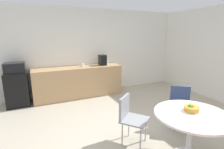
{
  "coord_description": "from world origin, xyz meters",
  "views": [
    {
      "loc": [
        -1.65,
        -2.26,
        1.85
      ],
      "look_at": [
        -0.1,
        1.19,
        0.95
      ],
      "focal_mm": 27.58,
      "sensor_mm": 36.0,
      "label": 1
    }
  ],
  "objects_px": {
    "mug_white": "(83,65)",
    "coffee_maker": "(102,60)",
    "mug_green": "(107,63)",
    "chair_gray": "(129,114)",
    "microwave": "(15,68)",
    "round_table": "(191,123)",
    "fruit_bowl": "(191,108)",
    "chair_navy": "(180,102)",
    "mini_fridge": "(17,89)"
  },
  "relations": [
    {
      "from": "mini_fridge",
      "to": "microwave",
      "type": "distance_m",
      "value": 0.57
    },
    {
      "from": "mini_fridge",
      "to": "coffee_maker",
      "type": "bearing_deg",
      "value": 0.0
    },
    {
      "from": "mini_fridge",
      "to": "chair_gray",
      "type": "relative_size",
      "value": 1.06
    },
    {
      "from": "chair_gray",
      "to": "mug_white",
      "type": "height_order",
      "value": "mug_white"
    },
    {
      "from": "microwave",
      "to": "coffee_maker",
      "type": "bearing_deg",
      "value": 0.0
    },
    {
      "from": "microwave",
      "to": "coffee_maker",
      "type": "xyz_separation_m",
      "value": [
        2.39,
        0.0,
        0.05
      ]
    },
    {
      "from": "coffee_maker",
      "to": "mug_green",
      "type": "bearing_deg",
      "value": 21.4
    },
    {
      "from": "chair_navy",
      "to": "chair_gray",
      "type": "bearing_deg",
      "value": -178.3
    },
    {
      "from": "chair_gray",
      "to": "coffee_maker",
      "type": "height_order",
      "value": "coffee_maker"
    },
    {
      "from": "round_table",
      "to": "mug_white",
      "type": "height_order",
      "value": "mug_white"
    },
    {
      "from": "round_table",
      "to": "mug_green",
      "type": "height_order",
      "value": "mug_green"
    },
    {
      "from": "fruit_bowl",
      "to": "mug_green",
      "type": "distance_m",
      "value": 3.31
    },
    {
      "from": "chair_navy",
      "to": "mug_green",
      "type": "bearing_deg",
      "value": 100.42
    },
    {
      "from": "mug_white",
      "to": "mug_green",
      "type": "bearing_deg",
      "value": 8.05
    },
    {
      "from": "mini_fridge",
      "to": "mug_white",
      "type": "distance_m",
      "value": 1.83
    },
    {
      "from": "mini_fridge",
      "to": "chair_gray",
      "type": "distance_m",
      "value": 3.19
    },
    {
      "from": "chair_navy",
      "to": "chair_gray",
      "type": "height_order",
      "value": "same"
    },
    {
      "from": "mug_white",
      "to": "coffee_maker",
      "type": "height_order",
      "value": "coffee_maker"
    },
    {
      "from": "fruit_bowl",
      "to": "chair_navy",
      "type": "bearing_deg",
      "value": 53.65
    },
    {
      "from": "mini_fridge",
      "to": "fruit_bowl",
      "type": "xyz_separation_m",
      "value": [
        2.54,
        -3.24,
        0.34
      ]
    },
    {
      "from": "fruit_bowl",
      "to": "coffee_maker",
      "type": "bearing_deg",
      "value": 92.74
    },
    {
      "from": "mini_fridge",
      "to": "chair_navy",
      "type": "relative_size",
      "value": 1.06
    },
    {
      "from": "round_table",
      "to": "chair_navy",
      "type": "xyz_separation_m",
      "value": [
        0.57,
        0.77,
        -0.07
      ]
    },
    {
      "from": "mini_fridge",
      "to": "fruit_bowl",
      "type": "relative_size",
      "value": 4.03
    },
    {
      "from": "round_table",
      "to": "chair_gray",
      "type": "relative_size",
      "value": 1.29
    },
    {
      "from": "mini_fridge",
      "to": "mug_white",
      "type": "relative_size",
      "value": 6.83
    },
    {
      "from": "mug_white",
      "to": "microwave",
      "type": "bearing_deg",
      "value": 178.55
    },
    {
      "from": "chair_navy",
      "to": "mini_fridge",
      "type": "bearing_deg",
      "value": 140.08
    },
    {
      "from": "chair_gray",
      "to": "chair_navy",
      "type": "bearing_deg",
      "value": 1.7
    },
    {
      "from": "mug_white",
      "to": "fruit_bowl",
      "type": "bearing_deg",
      "value": -76.16
    },
    {
      "from": "microwave",
      "to": "chair_navy",
      "type": "distance_m",
      "value": 4.0
    },
    {
      "from": "fruit_bowl",
      "to": "mug_white",
      "type": "distance_m",
      "value": 3.29
    },
    {
      "from": "round_table",
      "to": "microwave",
      "type": "bearing_deg",
      "value": 126.77
    },
    {
      "from": "mug_white",
      "to": "coffee_maker",
      "type": "xyz_separation_m",
      "value": [
        0.63,
        0.04,
        0.11
      ]
    },
    {
      "from": "chair_gray",
      "to": "mug_green",
      "type": "distance_m",
      "value": 2.78
    },
    {
      "from": "chair_navy",
      "to": "fruit_bowl",
      "type": "relative_size",
      "value": 3.8
    },
    {
      "from": "chair_navy",
      "to": "coffee_maker",
      "type": "xyz_separation_m",
      "value": [
        -0.66,
        2.55,
        0.54
      ]
    },
    {
      "from": "mug_green",
      "to": "chair_gray",
      "type": "bearing_deg",
      "value": -104.81
    },
    {
      "from": "fruit_bowl",
      "to": "mug_green",
      "type": "bearing_deg",
      "value": 89.57
    },
    {
      "from": "microwave",
      "to": "chair_navy",
      "type": "xyz_separation_m",
      "value": [
        3.05,
        -2.55,
        -0.49
      ]
    },
    {
      "from": "round_table",
      "to": "coffee_maker",
      "type": "relative_size",
      "value": 3.35
    },
    {
      "from": "microwave",
      "to": "mug_white",
      "type": "distance_m",
      "value": 1.76
    },
    {
      "from": "chair_navy",
      "to": "mug_green",
      "type": "height_order",
      "value": "mug_green"
    },
    {
      "from": "coffee_maker",
      "to": "mug_white",
      "type": "bearing_deg",
      "value": -175.98
    },
    {
      "from": "microwave",
      "to": "mug_white",
      "type": "relative_size",
      "value": 3.72
    },
    {
      "from": "mug_white",
      "to": "mug_green",
      "type": "height_order",
      "value": "same"
    },
    {
      "from": "mini_fridge",
      "to": "mug_green",
      "type": "xyz_separation_m",
      "value": [
        2.57,
        0.07,
        0.51
      ]
    },
    {
      "from": "round_table",
      "to": "mug_green",
      "type": "xyz_separation_m",
      "value": [
        0.09,
        3.39,
        0.36
      ]
    },
    {
      "from": "chair_navy",
      "to": "coffee_maker",
      "type": "distance_m",
      "value": 2.69
    },
    {
      "from": "mini_fridge",
      "to": "chair_gray",
      "type": "xyz_separation_m",
      "value": [
        1.86,
        -2.59,
        0.08
      ]
    }
  ]
}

